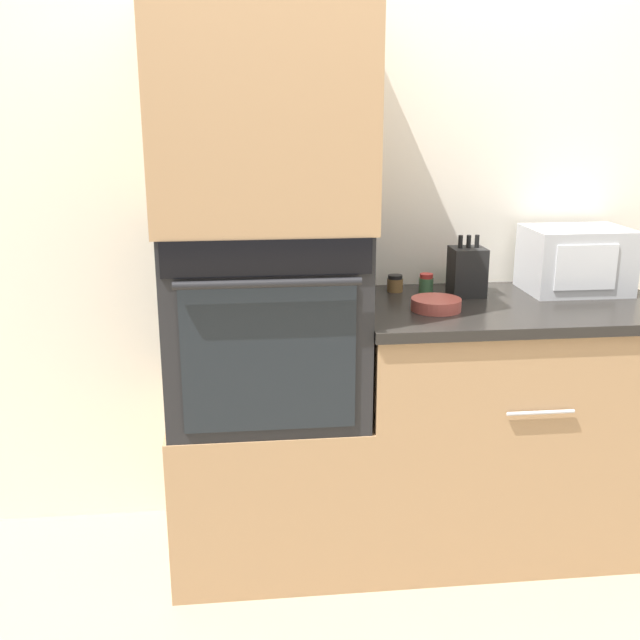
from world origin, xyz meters
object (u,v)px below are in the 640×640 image
object	(u,v)px
microwave	(575,260)
condiment_jar_mid	(453,275)
condiment_jar_near	(426,283)
knife_block	(467,271)
condiment_jar_far	(395,283)
bowl	(436,304)
wall_oven	(265,317)

from	to	relation	value
microwave	condiment_jar_mid	size ratio (longest dim) A/B	4.08
condiment_jar_near	knife_block	bearing A→B (deg)	-21.23
condiment_jar_mid	condiment_jar_far	xyz separation A→B (m)	(-0.23, -0.06, -0.01)
bowl	condiment_jar_near	xyz separation A→B (m)	(0.03, 0.24, 0.01)
knife_block	wall_oven	bearing A→B (deg)	-170.48
knife_block	bowl	bearing A→B (deg)	-130.23
condiment_jar_far	condiment_jar_near	bearing A→B (deg)	-15.82
microwave	condiment_jar_near	world-z (taller)	microwave
knife_block	condiment_jar_near	world-z (taller)	knife_block
condiment_jar_far	knife_block	bearing A→B (deg)	-18.85
microwave	condiment_jar_far	distance (m)	0.66
microwave	condiment_jar_far	world-z (taller)	microwave
condiment_jar_near	microwave	bearing A→B (deg)	-3.78
wall_oven	condiment_jar_mid	xyz separation A→B (m)	(0.71, 0.26, 0.07)
wall_oven	bowl	bearing A→B (deg)	-6.74
knife_block	condiment_jar_far	size ratio (longest dim) A/B	3.56
microwave	bowl	distance (m)	0.61
condiment_jar_mid	knife_block	bearing A→B (deg)	-86.13
wall_oven	condiment_jar_near	xyz separation A→B (m)	(0.59, 0.17, 0.06)
knife_block	condiment_jar_near	bearing A→B (deg)	158.77
microwave	bowl	world-z (taller)	microwave
condiment_jar_near	condiment_jar_mid	world-z (taller)	condiment_jar_mid
bowl	condiment_jar_near	bearing A→B (deg)	83.87
knife_block	condiment_jar_near	size ratio (longest dim) A/B	3.11
microwave	condiment_jar_mid	xyz separation A→B (m)	(-0.42, 0.12, -0.07)
wall_oven	knife_block	size ratio (longest dim) A/B	2.94
microwave	knife_block	distance (m)	0.41
knife_block	condiment_jar_mid	size ratio (longest dim) A/B	2.49
condiment_jar_near	condiment_jar_mid	size ratio (longest dim) A/B	0.80
microwave	condiment_jar_near	bearing A→B (deg)	176.22
microwave	condiment_jar_far	xyz separation A→B (m)	(-0.65, 0.07, -0.09)
knife_block	condiment_jar_near	distance (m)	0.15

